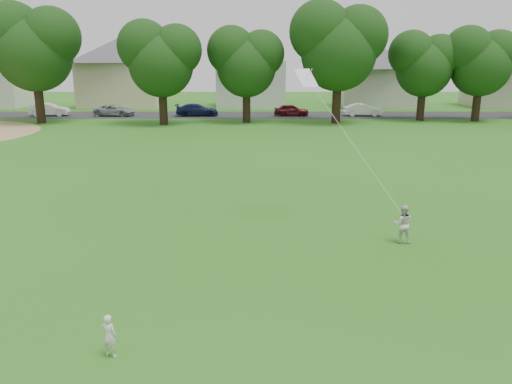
{
  "coord_description": "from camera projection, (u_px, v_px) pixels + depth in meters",
  "views": [
    {
      "loc": [
        0.65,
        -10.96,
        5.78
      ],
      "look_at": [
        0.64,
        2.0,
        2.3
      ],
      "focal_mm": 35.0,
      "sensor_mm": 36.0,
      "label": 1
    }
  ],
  "objects": [
    {
      "name": "ground",
      "position": [
        230.0,
        305.0,
        12.08
      ],
      "size": [
        160.0,
        160.0,
        0.0
      ],
      "primitive_type": "plane",
      "color": "#2C6316",
      "rests_on": "ground"
    },
    {
      "name": "street",
      "position": [
        250.0,
        115.0,
        52.65
      ],
      "size": [
        90.0,
        7.0,
        0.01
      ],
      "primitive_type": "cube",
      "color": "#2D2D30",
      "rests_on": "ground"
    },
    {
      "name": "toddler",
      "position": [
        109.0,
        336.0,
        9.9
      ],
      "size": [
        0.39,
        0.32,
        0.91
      ],
      "primitive_type": "imported",
      "rotation": [
        0.0,
        0.0,
        2.8
      ],
      "color": "silver",
      "rests_on": "ground"
    },
    {
      "name": "older_boy",
      "position": [
        403.0,
        224.0,
        16.04
      ],
      "size": [
        0.68,
        0.56,
        1.26
      ],
      "primitive_type": "imported",
      "rotation": [
        0.0,
        0.0,
        3.0
      ],
      "color": "silver",
      "rests_on": "ground"
    },
    {
      "name": "kite",
      "position": [
        353.0,
        144.0,
        16.64
      ],
      "size": [
        2.0,
        1.73,
        5.75
      ],
      "color": "white",
      "rests_on": "ground"
    },
    {
      "name": "tree_row",
      "position": [
        244.0,
        51.0,
        45.1
      ],
      "size": [
        80.8,
        9.62,
        11.12
      ],
      "color": "black",
      "rests_on": "ground"
    },
    {
      "name": "parked_cars",
      "position": [
        168.0,
        110.0,
        51.53
      ],
      "size": [
        45.56,
        2.28,
        1.29
      ],
      "color": "black",
      "rests_on": "ground"
    },
    {
      "name": "house_row",
      "position": [
        266.0,
        65.0,
        61.02
      ],
      "size": [
        76.97,
        14.24,
        10.21
      ],
      "color": "silver",
      "rests_on": "ground"
    }
  ]
}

